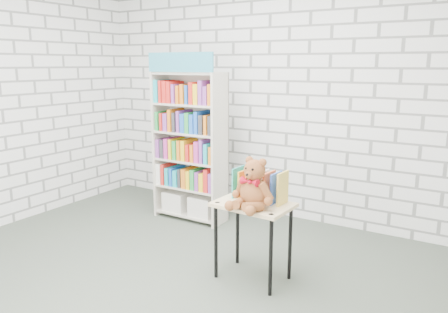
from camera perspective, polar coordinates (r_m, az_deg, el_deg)
The scene contains 6 objects.
ground at distance 3.74m, azimuth -8.66°, elevation -15.74°, with size 4.50×4.50×0.00m, color #40493D.
room_shell at distance 3.31m, azimuth -9.66°, elevation 12.75°, with size 4.52×4.02×2.81m.
bookshelf at distance 4.85m, azimuth -4.46°, elevation 1.45°, with size 0.82×0.32×1.85m.
display_table at distance 3.53m, azimuth 3.84°, elevation -7.48°, with size 0.62×0.45×0.65m.
table_books at distance 3.54m, azimuth 4.70°, elevation -3.76°, with size 0.43×0.21×0.25m.
teddy_bear at distance 3.35m, azimuth 3.80°, elevation -4.12°, with size 0.36×0.34×0.39m.
Camera 1 is at (2.17, -2.50, 1.73)m, focal length 35.00 mm.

